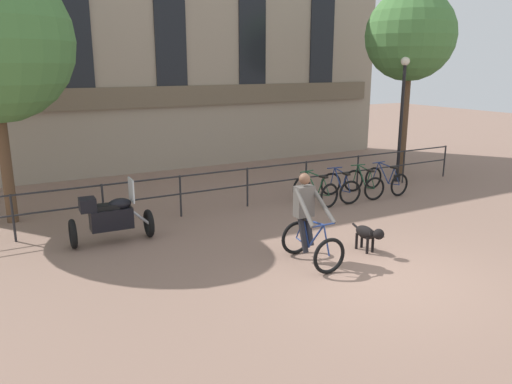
% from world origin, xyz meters
% --- Properties ---
extents(ground_plane, '(60.00, 60.00, 0.00)m').
position_xyz_m(ground_plane, '(0.00, 0.00, 0.00)').
color(ground_plane, '#846656').
extents(canal_railing, '(15.05, 0.05, 1.05)m').
position_xyz_m(canal_railing, '(-0.00, 5.20, 0.71)').
color(canal_railing, '#232326').
rests_on(canal_railing, ground_plane).
extents(building_facade, '(18.00, 0.72, 9.81)m').
position_xyz_m(building_facade, '(-0.00, 10.99, 4.88)').
color(building_facade, gray).
rests_on(building_facade, ground_plane).
extents(cyclist_with_bike, '(0.70, 1.18, 1.70)m').
position_xyz_m(cyclist_with_bike, '(-0.78, 1.28, 0.76)').
color(cyclist_with_bike, black).
rests_on(cyclist_with_bike, ground_plane).
extents(dog, '(0.24, 0.92, 0.57)m').
position_xyz_m(dog, '(0.55, 1.07, 0.39)').
color(dog, black).
rests_on(dog, ground_plane).
extents(parked_motorcycle, '(1.72, 0.70, 1.35)m').
position_xyz_m(parked_motorcycle, '(-3.83, 4.15, 0.56)').
color(parked_motorcycle, black).
rests_on(parked_motorcycle, ground_plane).
extents(parked_bicycle_near_lamp, '(0.84, 1.20, 0.86)m').
position_xyz_m(parked_bicycle_near_lamp, '(1.73, 4.54, 0.36)').
color(parked_bicycle_near_lamp, black).
rests_on(parked_bicycle_near_lamp, ground_plane).
extents(parked_bicycle_mid_left, '(0.80, 1.19, 0.86)m').
position_xyz_m(parked_bicycle_mid_left, '(2.58, 4.54, 0.36)').
color(parked_bicycle_mid_left, black).
rests_on(parked_bicycle_mid_left, ground_plane).
extents(parked_bicycle_mid_right, '(0.79, 1.18, 0.86)m').
position_xyz_m(parked_bicycle_mid_right, '(3.44, 4.54, 0.36)').
color(parked_bicycle_mid_right, black).
rests_on(parked_bicycle_mid_right, ground_plane).
extents(parked_bicycle_far_end, '(0.69, 1.13, 0.86)m').
position_xyz_m(parked_bicycle_far_end, '(4.29, 4.54, 0.36)').
color(parked_bicycle_far_end, black).
rests_on(parked_bicycle_far_end, ground_plane).
extents(street_lamp, '(0.28, 0.28, 3.91)m').
position_xyz_m(street_lamp, '(5.63, 5.45, 2.21)').
color(street_lamp, black).
rests_on(street_lamp, ground_plane).
extents(tree_canalside_right, '(2.92, 2.92, 6.04)m').
position_xyz_m(tree_canalside_right, '(6.56, 6.23, 4.56)').
color(tree_canalside_right, brown).
rests_on(tree_canalside_right, ground_plane).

